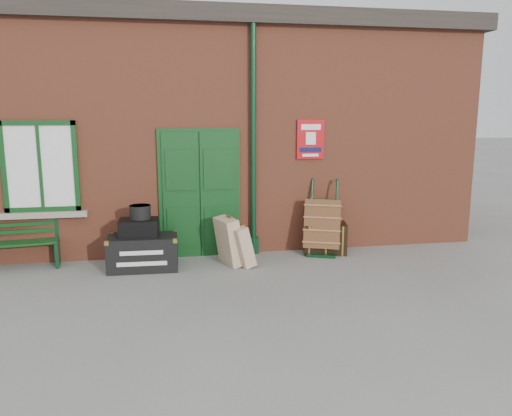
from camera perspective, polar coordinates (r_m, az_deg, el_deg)
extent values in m
plane|color=gray|center=(7.69, -3.23, -8.31)|extent=(80.00, 80.00, 0.00)
cube|color=#9E4C33|center=(10.76, -5.71, 8.00)|extent=(10.00, 4.00, 4.00)
cube|color=#38302B|center=(10.87, -5.94, 19.39)|extent=(10.30, 4.30, 0.30)
cube|color=#103B16|center=(8.80, -6.44, 1.48)|extent=(1.42, 0.12, 2.32)
cube|color=white|center=(8.93, -23.44, 4.36)|extent=(1.20, 0.08, 1.50)
cylinder|color=#0C331A|center=(8.78, -0.30, 7.44)|extent=(0.10, 0.10, 4.00)
cube|color=red|center=(9.07, 6.25, 7.80)|extent=(0.50, 0.03, 0.70)
cube|color=#103B16|center=(9.04, -26.16, -3.67)|extent=(1.46, 0.55, 0.04)
cube|color=#103B16|center=(9.18, -26.11, -1.74)|extent=(1.42, 0.21, 0.38)
cube|color=#0C331A|center=(9.00, -21.73, -4.79)|extent=(0.11, 0.43, 0.43)
cube|color=black|center=(8.37, -12.77, -4.97)|extent=(1.13, 0.65, 0.56)
cube|color=black|center=(8.27, -13.24, -2.20)|extent=(0.63, 0.47, 0.28)
cylinder|color=black|center=(8.25, -13.09, -0.45)|extent=(0.35, 0.35, 0.22)
cube|color=tan|center=(8.37, -3.12, -3.80)|extent=(0.50, 0.64, 0.81)
cube|color=tan|center=(8.31, -1.80, -4.29)|extent=(0.50, 0.59, 0.70)
cube|color=#0C331A|center=(9.07, 7.49, -5.22)|extent=(0.61, 0.54, 0.05)
cylinder|color=#0C331A|center=(9.12, 6.27, -0.97)|extent=(0.18, 0.35, 1.30)
cylinder|color=#0C331A|center=(9.08, 9.10, -1.08)|extent=(0.18, 0.35, 1.30)
cylinder|color=black|center=(9.27, 5.78, -4.21)|extent=(0.14, 0.25, 0.25)
cylinder|color=black|center=(9.23, 9.46, -4.38)|extent=(0.14, 0.25, 0.25)
cube|color=brown|center=(9.11, 7.66, -1.87)|extent=(0.85, 0.88, 0.96)
cube|color=black|center=(9.20, 7.86, -3.40)|extent=(0.85, 0.65, 0.55)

